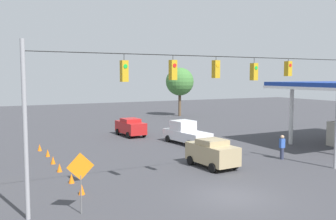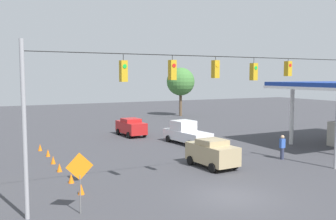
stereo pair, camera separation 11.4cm
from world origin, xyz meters
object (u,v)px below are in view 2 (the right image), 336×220
at_px(traffic_cone_nearest, 81,189).
at_px(work_zone_sign, 80,171).
at_px(traffic_cone_fifth, 48,153).
at_px(pedestrian, 282,147).
at_px(tree_horizon_left, 181,82).
at_px(pickup_truck_white_oncoming_far, 186,133).
at_px(traffic_cone_second, 71,178).
at_px(traffic_cone_third, 59,167).
at_px(traffic_cone_farthest, 40,147).
at_px(overhead_signal_span, 214,95).
at_px(sedan_red_oncoming_deep, 131,127).
at_px(sedan_tan_crossing_near, 212,153).
at_px(traffic_cone_fourth, 53,160).

distance_m(traffic_cone_nearest, work_zone_sign, 3.33).
relative_size(traffic_cone_fifth, pedestrian, 0.31).
xyz_separation_m(traffic_cone_nearest, pedestrian, (-15.70, -1.47, 0.66)).
bearing_deg(work_zone_sign, tree_horizon_left, -125.21).
relative_size(pickup_truck_white_oncoming_far, tree_horizon_left, 0.71).
relative_size(traffic_cone_second, traffic_cone_third, 1.00).
height_order(pickup_truck_white_oncoming_far, traffic_cone_third, pickup_truck_white_oncoming_far).
bearing_deg(traffic_cone_farthest, pedestrian, 143.32).
relative_size(overhead_signal_span, traffic_cone_third, 34.83).
height_order(sedan_red_oncoming_deep, traffic_cone_nearest, sedan_red_oncoming_deep).
relative_size(overhead_signal_span, tree_horizon_left, 2.61).
height_order(sedan_tan_crossing_near, sedan_red_oncoming_deep, sedan_tan_crossing_near).
bearing_deg(traffic_cone_second, sedan_red_oncoming_deep, -123.01).
relative_size(overhead_signal_span, sedan_red_oncoming_deep, 4.56).
height_order(overhead_signal_span, traffic_cone_fifth, overhead_signal_span).
distance_m(overhead_signal_span, sedan_red_oncoming_deep, 20.25).
bearing_deg(work_zone_sign, traffic_cone_fourth, -93.66).
height_order(traffic_cone_second, work_zone_sign, work_zone_sign).
height_order(traffic_cone_second, traffic_cone_farthest, same).
distance_m(traffic_cone_third, work_zone_sign, 8.35).
bearing_deg(sedan_tan_crossing_near, traffic_cone_farthest, -49.38).
height_order(traffic_cone_second, traffic_cone_fifth, same).
xyz_separation_m(traffic_cone_nearest, tree_horizon_left, (-23.99, -32.25, 5.14)).
bearing_deg(sedan_red_oncoming_deep, work_zone_sign, 62.58).
xyz_separation_m(pickup_truck_white_oncoming_far, traffic_cone_nearest, (12.58, 10.61, -0.69)).
distance_m(sedan_tan_crossing_near, traffic_cone_fifth, 12.98).
xyz_separation_m(traffic_cone_second, pedestrian, (-15.69, 0.93, 0.66)).
height_order(traffic_cone_nearest, traffic_cone_fifth, same).
relative_size(traffic_cone_farthest, pedestrian, 0.31).
distance_m(overhead_signal_span, tree_horizon_left, 38.61).
xyz_separation_m(traffic_cone_nearest, traffic_cone_second, (-0.01, -2.40, 0.00)).
distance_m(traffic_cone_nearest, traffic_cone_fourth, 7.88).
bearing_deg(traffic_cone_fifth, overhead_signal_span, 117.69).
height_order(overhead_signal_span, sedan_tan_crossing_near, overhead_signal_span).
height_order(traffic_cone_third, traffic_cone_fifth, same).
height_order(traffic_cone_fifth, pedestrian, pedestrian).
bearing_deg(traffic_cone_third, sedan_red_oncoming_deep, -129.40).
height_order(traffic_cone_third, traffic_cone_fourth, same).
bearing_deg(traffic_cone_third, sedan_tan_crossing_near, 160.19).
distance_m(sedan_tan_crossing_near, traffic_cone_farthest, 15.04).
xyz_separation_m(overhead_signal_span, traffic_cone_second, (6.85, -4.74, -4.99)).
distance_m(traffic_cone_third, traffic_cone_fourth, 2.50).
distance_m(traffic_cone_second, pedestrian, 15.74).
relative_size(traffic_cone_farthest, work_zone_sign, 0.20).
relative_size(traffic_cone_second, traffic_cone_farthest, 1.00).
distance_m(overhead_signal_span, traffic_cone_farthest, 17.85).
bearing_deg(tree_horizon_left, pickup_truck_white_oncoming_far, 62.20).
bearing_deg(sedan_red_oncoming_deep, pickup_truck_white_oncoming_far, 113.77).
bearing_deg(traffic_cone_fifth, work_zone_sign, 86.68).
bearing_deg(traffic_cone_third, pickup_truck_white_oncoming_far, -157.59).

